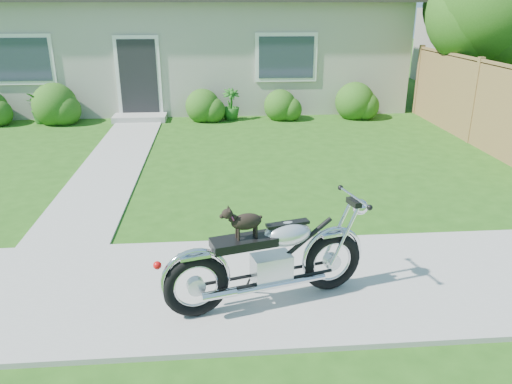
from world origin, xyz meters
TOP-DOWN VIEW (x-y plane):
  - ground at (0.00, 0.00)m, footprint 80.00×80.00m
  - sidewalk at (0.00, 0.00)m, footprint 24.00×2.20m
  - walkway at (-1.50, 5.00)m, footprint 1.20×8.00m
  - house at (-0.00, 11.99)m, footprint 12.60×7.03m
  - fence at (6.30, 5.75)m, footprint 0.12×6.62m
  - tree_near at (7.47, 7.28)m, footprint 3.00×3.00m
  - shrub_row at (-0.66, 8.50)m, footprint 10.70×1.15m
  - potted_plant_left at (-4.01, 8.55)m, footprint 0.94×0.96m
  - potted_plant_right at (0.96, 8.55)m, footprint 0.57×0.57m
  - motorcycle_with_dog at (1.07, -0.38)m, footprint 2.18×0.87m

SIDE VIEW (x-z plane):
  - ground at x=0.00m, z-range 0.00..0.00m
  - walkway at x=-1.50m, z-range 0.00..0.03m
  - sidewalk at x=0.00m, z-range 0.00..0.04m
  - potted_plant_left at x=-4.01m, z-range 0.00..0.82m
  - potted_plant_right at x=0.96m, z-range 0.00..0.84m
  - shrub_row at x=-0.66m, z-range -0.14..1.01m
  - motorcycle_with_dog at x=1.07m, z-range -0.02..1.10m
  - fence at x=6.30m, z-range -0.01..1.89m
  - house at x=0.00m, z-range -0.09..4.41m
  - tree_near at x=7.47m, z-range 0.65..5.25m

